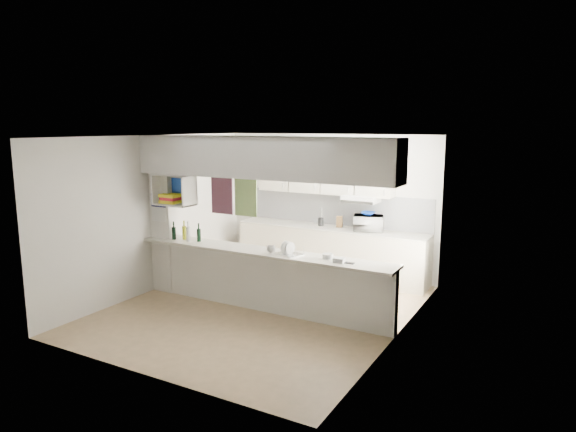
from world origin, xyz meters
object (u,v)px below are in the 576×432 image
Objects in this scene: microwave at (369,223)px; dish_rack at (289,249)px; bowl at (368,214)px; wine_bottles at (186,233)px.

microwave reaches higher than dish_rack.
wine_bottles is at bearing -137.22° from bowl.
dish_rack is 1.90m from wine_bottles.
dish_rack is at bearing -100.81° from bowl.
microwave is at bearing 97.48° from dish_rack.
bowl is 0.48× the size of wine_bottles.
dish_rack is at bearing 62.65° from microwave.
microwave is at bearing 42.61° from wine_bottles.
bowl is 0.58× the size of dish_rack.
microwave is 2.17m from dish_rack.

